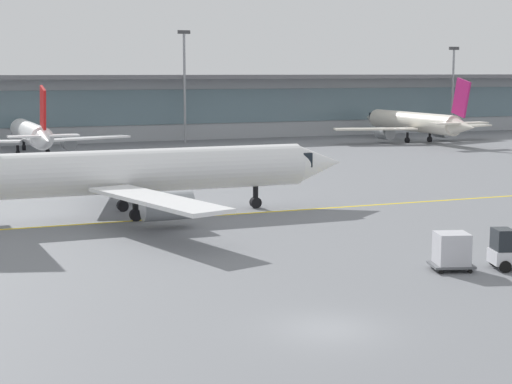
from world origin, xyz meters
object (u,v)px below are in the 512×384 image
(apron_light_mast_2, at_px, (185,82))
(apron_light_mast_3, at_px, (453,86))
(taxiing_regional_jet, at_px, (148,172))
(baggage_tug, at_px, (512,252))
(gate_airplane_2, at_px, (414,122))
(gate_airplane_1, at_px, (31,134))
(cargo_dolly_lead, at_px, (452,250))

(apron_light_mast_2, xyz_separation_m, apron_light_mast_3, (45.82, 0.55, -0.89))
(taxiing_regional_jet, xyz_separation_m, baggage_tug, (13.21, -22.65, -2.16))
(gate_airplane_2, bearing_deg, apron_light_mast_3, -51.73)
(gate_airplane_1, distance_m, gate_airplane_2, 53.81)
(cargo_dolly_lead, height_order, apron_light_mast_3, apron_light_mast_3)
(apron_light_mast_2, bearing_deg, taxiing_regional_jet, -109.37)
(gate_airplane_2, distance_m, taxiing_regional_jet, 68.64)
(gate_airplane_2, relative_size, apron_light_mast_2, 1.77)
(apron_light_mast_2, relative_size, apron_light_mast_3, 1.13)
(apron_light_mast_2, bearing_deg, cargo_dolly_lead, -97.14)
(gate_airplane_1, bearing_deg, cargo_dolly_lead, -170.66)
(baggage_tug, relative_size, apron_light_mast_3, 0.21)
(gate_airplane_1, relative_size, apron_light_mast_3, 1.84)
(gate_airplane_1, relative_size, apron_light_mast_2, 1.64)
(apron_light_mast_3, bearing_deg, baggage_tug, -123.30)
(gate_airplane_1, bearing_deg, apron_light_mast_3, -82.02)
(gate_airplane_1, xyz_separation_m, gate_airplane_2, (53.80, -0.43, 0.20))
(gate_airplane_1, xyz_separation_m, taxiing_regional_jet, (2.67, -46.22, 0.47))
(baggage_tug, bearing_deg, apron_light_mast_2, 101.61)
(gate_airplane_2, height_order, apron_light_mast_3, apron_light_mast_3)
(baggage_tug, xyz_separation_m, cargo_dolly_lead, (-3.05, 0.90, 0.16))
(gate_airplane_1, height_order, taxiing_regional_jet, taxiing_regional_jet)
(gate_airplane_2, distance_m, baggage_tug, 78.27)
(baggage_tug, bearing_deg, gate_airplane_1, 119.48)
(gate_airplane_2, height_order, apron_light_mast_2, apron_light_mast_2)
(taxiing_regional_jet, bearing_deg, apron_light_mast_3, 41.73)
(apron_light_mast_2, height_order, apron_light_mast_3, apron_light_mast_2)
(taxiing_regional_jet, height_order, apron_light_mast_2, apron_light_mast_2)
(gate_airplane_1, distance_m, baggage_tug, 70.70)
(apron_light_mast_3, bearing_deg, cargo_dolly_lead, -125.10)
(gate_airplane_1, height_order, apron_light_mast_2, apron_light_mast_2)
(gate_airplane_2, xyz_separation_m, taxiing_regional_jet, (-51.14, -45.79, 0.27))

